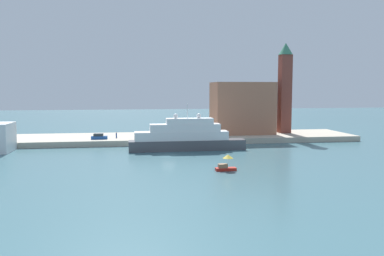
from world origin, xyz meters
The scene contains 9 objects.
ground centered at (0.00, 0.00, 0.00)m, with size 400.00×400.00×0.00m, color #3D6670.
quay_dock centered at (0.00, 25.90, 0.74)m, with size 110.00×19.79×1.48m, color #B7AD99.
large_yacht centered at (4.73, 7.60, 3.05)m, with size 27.66×4.23×11.21m.
small_motorboat centered at (8.63, -17.25, 1.24)m, with size 3.69×1.87×2.88m.
harbor_building centered at (24.37, 28.16, 8.98)m, with size 17.25×11.62×15.00m, color #9E664C.
bell_tower centered at (37.21, 27.47, 15.67)m, with size 4.23×4.23×26.48m.
parked_car centered at (-16.29, 20.33, 2.10)m, with size 4.15×1.66×1.45m.
person_figure centered at (-11.90, 22.25, 2.19)m, with size 0.36×0.36×1.55m.
mooring_bollard centered at (5.01, 16.85, 1.91)m, with size 0.47×0.47×0.86m, color black.
Camera 1 is at (-8.14, -86.16, 14.60)m, focal length 37.56 mm.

